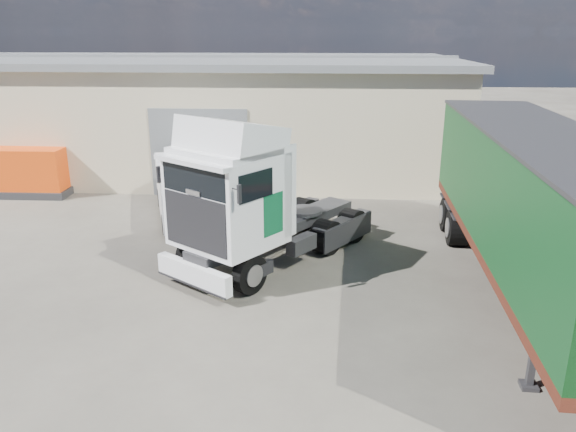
# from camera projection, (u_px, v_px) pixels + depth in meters

# --- Properties ---
(ground) EXTENTS (120.00, 120.00, 0.00)m
(ground) POSITION_uv_depth(u_px,v_px,m) (194.00, 310.00, 13.78)
(ground) COLOR #2C2A23
(ground) RESTS_ON ground
(warehouse) EXTENTS (30.60, 12.60, 5.42)m
(warehouse) POSITION_uv_depth(u_px,v_px,m) (147.00, 111.00, 28.51)
(warehouse) COLOR #BCB191
(warehouse) RESTS_ON ground
(tractor_unit) EXTENTS (5.85, 6.81, 4.49)m
(tractor_unit) POSITION_uv_depth(u_px,v_px,m) (250.00, 206.00, 15.63)
(tractor_unit) COLOR black
(tractor_unit) RESTS_ON ground
(box_trailer) EXTENTS (3.29, 12.93, 4.26)m
(box_trailer) POSITION_uv_depth(u_px,v_px,m) (534.00, 199.00, 13.78)
(box_trailer) COLOR #2D2D30
(box_trailer) RESTS_ON ground
(panel_van) EXTENTS (3.43, 5.23, 1.98)m
(panel_van) POSITION_uv_depth(u_px,v_px,m) (187.00, 192.00, 20.15)
(panel_van) COLOR black
(panel_van) RESTS_ON ground
(orange_skip) EXTENTS (3.23, 2.06, 1.99)m
(orange_skip) POSITION_uv_depth(u_px,v_px,m) (33.00, 174.00, 23.40)
(orange_skip) COLOR #2D2D30
(orange_skip) RESTS_ON ground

